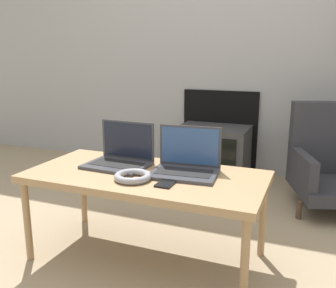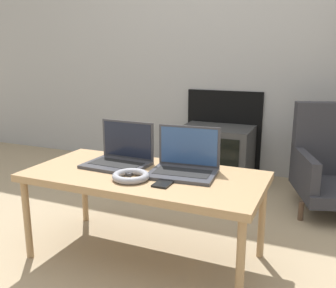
{
  "view_description": "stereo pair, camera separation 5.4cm",
  "coord_description": "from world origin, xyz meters",
  "px_view_note": "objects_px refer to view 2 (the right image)",
  "views": [
    {
      "loc": [
        0.77,
        -1.43,
        1.04
      ],
      "look_at": [
        0.0,
        0.47,
        0.55
      ],
      "focal_mm": 40.0,
      "sensor_mm": 36.0,
      "label": 1
    },
    {
      "loc": [
        0.82,
        -1.41,
        1.04
      ],
      "look_at": [
        0.0,
        0.47,
        0.55
      ],
      "focal_mm": 40.0,
      "sensor_mm": 36.0,
      "label": 2
    }
  ],
  "objects_px": {
    "laptop_right": "(185,164)",
    "phone": "(164,183)",
    "armchair": "(336,163)",
    "headphones": "(131,176)",
    "tv": "(216,152)",
    "laptop_left": "(120,156)"
  },
  "relations": [
    {
      "from": "headphones",
      "to": "tv",
      "type": "distance_m",
      "value": 1.55
    },
    {
      "from": "laptop_left",
      "to": "laptop_right",
      "type": "xyz_separation_m",
      "value": [
        0.37,
        -0.0,
        0.0
      ]
    },
    {
      "from": "phone",
      "to": "armchair",
      "type": "distance_m",
      "value": 1.44
    },
    {
      "from": "headphones",
      "to": "armchair",
      "type": "bearing_deg",
      "value": 53.61
    },
    {
      "from": "laptop_right",
      "to": "tv",
      "type": "distance_m",
      "value": 1.38
    },
    {
      "from": "headphones",
      "to": "armchair",
      "type": "relative_size",
      "value": 0.25
    },
    {
      "from": "laptop_left",
      "to": "phone",
      "type": "distance_m",
      "value": 0.4
    },
    {
      "from": "headphones",
      "to": "phone",
      "type": "bearing_deg",
      "value": 2.69
    },
    {
      "from": "phone",
      "to": "tv",
      "type": "height_order",
      "value": "phone"
    },
    {
      "from": "headphones",
      "to": "armchair",
      "type": "height_order",
      "value": "armchair"
    },
    {
      "from": "headphones",
      "to": "tv",
      "type": "xyz_separation_m",
      "value": [
        -0.03,
        1.53,
        -0.26
      ]
    },
    {
      "from": "laptop_right",
      "to": "phone",
      "type": "bearing_deg",
      "value": -103.6
    },
    {
      "from": "laptop_left",
      "to": "armchair",
      "type": "height_order",
      "value": "armchair"
    },
    {
      "from": "tv",
      "to": "phone",
      "type": "bearing_deg",
      "value": -82.65
    },
    {
      "from": "laptop_right",
      "to": "phone",
      "type": "height_order",
      "value": "laptop_right"
    },
    {
      "from": "headphones",
      "to": "laptop_left",
      "type": "bearing_deg",
      "value": 131.31
    },
    {
      "from": "laptop_right",
      "to": "headphones",
      "type": "bearing_deg",
      "value": -140.26
    },
    {
      "from": "laptop_left",
      "to": "armchair",
      "type": "distance_m",
      "value": 1.51
    },
    {
      "from": "laptop_right",
      "to": "armchair",
      "type": "height_order",
      "value": "armchair"
    },
    {
      "from": "phone",
      "to": "tv",
      "type": "distance_m",
      "value": 1.56
    },
    {
      "from": "laptop_left",
      "to": "phone",
      "type": "relative_size",
      "value": 2.56
    },
    {
      "from": "armchair",
      "to": "laptop_right",
      "type": "bearing_deg",
      "value": -143.24
    }
  ]
}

